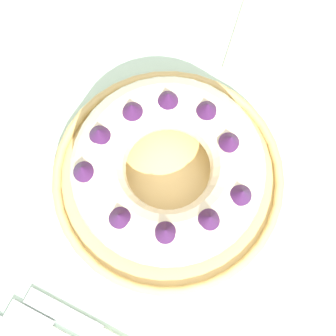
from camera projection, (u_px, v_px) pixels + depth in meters
ground_plane at (172, 247)px, 1.36m from camera, size 8.00×8.00×0.00m
dining_table at (176, 197)px, 0.70m from camera, size 1.39×1.20×0.76m
serving_dish at (168, 177)px, 0.62m from camera, size 0.30×0.30×0.02m
bundt_cake at (168, 168)px, 0.57m from camera, size 0.24×0.24×0.09m
cake_knife at (103, 335)px, 0.57m from camera, size 0.02×0.19×0.01m
napkin at (272, 33)px, 0.68m from camera, size 0.17×0.13×0.00m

